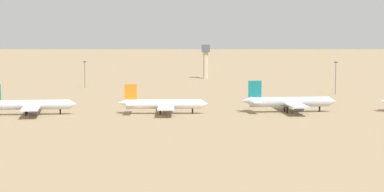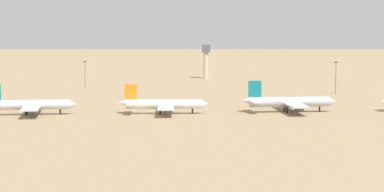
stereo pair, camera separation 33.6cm
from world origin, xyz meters
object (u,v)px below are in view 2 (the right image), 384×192
(parked_jet_teal_3, at_px, (289,102))
(parked_jet_orange_2, at_px, (163,104))
(parked_jet_teal_1, at_px, (29,105))
(control_tower, at_px, (206,58))
(light_pole_west, at_px, (85,72))
(light_pole_mid, at_px, (336,76))

(parked_jet_teal_3, bearing_deg, parked_jet_orange_2, -179.22)
(parked_jet_teal_1, bearing_deg, control_tower, 61.95)
(light_pole_west, relative_size, light_pole_mid, 0.89)
(parked_jet_orange_2, xyz_separation_m, light_pole_west, (-43.44, 120.10, 4.66))
(parked_jet_orange_2, distance_m, light_pole_mid, 117.59)
(parked_jet_teal_1, xyz_separation_m, light_pole_west, (9.22, 121.41, 4.55))
(parked_jet_orange_2, height_order, light_pole_mid, light_pole_mid)
(parked_jet_orange_2, distance_m, control_tower, 188.32)
(parked_jet_teal_1, relative_size, light_pole_mid, 2.25)
(control_tower, distance_m, light_pole_mid, 123.19)
(parked_jet_teal_1, relative_size, parked_jet_orange_2, 1.03)
(control_tower, bearing_deg, parked_jet_teal_3, -82.73)
(control_tower, relative_size, light_pole_west, 1.49)
(light_pole_mid, bearing_deg, parked_jet_teal_1, -150.35)
(light_pole_west, xyz_separation_m, light_pole_mid, (130.87, -41.67, 0.90))
(parked_jet_orange_2, xyz_separation_m, control_tower, (27.60, 186.05, 9.37))
(parked_jet_teal_1, relative_size, light_pole_west, 2.52)
(parked_jet_teal_3, height_order, light_pole_west, light_pole_west)
(parked_jet_teal_3, bearing_deg, parked_jet_teal_1, 179.52)
(parked_jet_teal_1, xyz_separation_m, parked_jet_teal_3, (103.56, 4.79, 0.24))
(light_pole_mid, bearing_deg, control_tower, 119.07)
(control_tower, bearing_deg, parked_jet_teal_1, -113.19)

